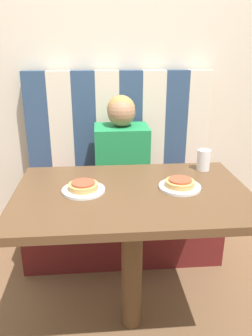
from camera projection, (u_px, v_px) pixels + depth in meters
ground_plane at (131, 322)px, 1.68m from camera, size 12.00×12.00×0.00m
wall_back at (118, 51)px, 2.18m from camera, size 7.00×0.05×2.60m
booth_seat at (122, 218)px, 2.25m from camera, size 1.25×0.56×0.45m
booth_backrest at (119, 126)px, 2.26m from camera, size 1.25×0.09×0.74m
dining_table at (132, 211)px, 1.46m from camera, size 1.03×0.68×0.74m
person at (122, 148)px, 2.07m from camera, size 0.33×0.26×0.61m
plate_left at (84, 190)px, 1.42m from camera, size 0.19×0.19×0.01m
plate_right at (180, 187)px, 1.45m from camera, size 0.19×0.19×0.01m
pizza_left at (83, 186)px, 1.41m from camera, size 0.13×0.13×0.03m
pizza_right at (180, 183)px, 1.45m from camera, size 0.13×0.13×0.03m
drinking_cup at (203, 160)px, 1.66m from camera, size 0.07×0.07×0.11m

